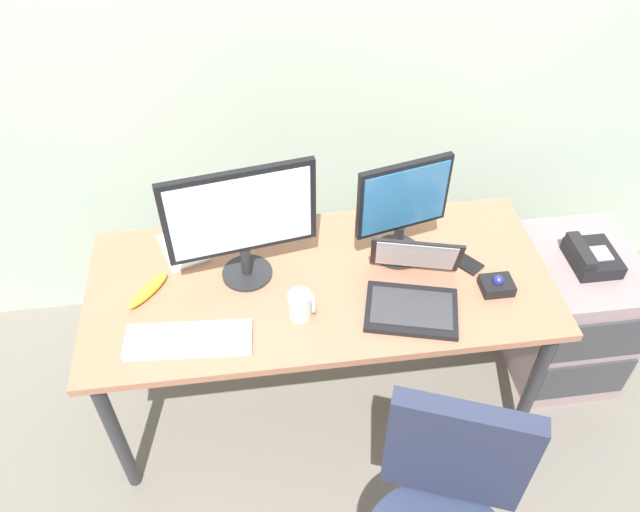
% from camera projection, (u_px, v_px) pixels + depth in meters
% --- Properties ---
extents(ground_plane, '(8.00, 8.00, 0.00)m').
position_uv_depth(ground_plane, '(320.00, 392.00, 2.74)').
color(ground_plane, slate).
extents(back_wall, '(6.00, 0.10, 2.80)m').
position_uv_depth(back_wall, '(294.00, 6.00, 2.27)').
color(back_wall, '#B4C6B0').
rests_on(back_wall, ground).
extents(desk, '(1.65, 0.73, 0.71)m').
position_uv_depth(desk, '(320.00, 294.00, 2.30)').
color(desk, '#AA6E52').
rests_on(desk, ground).
extents(file_cabinet, '(0.42, 0.53, 0.62)m').
position_uv_depth(file_cabinet, '(567.00, 312.00, 2.67)').
color(file_cabinet, gray).
rests_on(file_cabinet, ground).
extents(desk_phone, '(0.17, 0.20, 0.09)m').
position_uv_depth(desk_phone, '(591.00, 257.00, 2.42)').
color(desk_phone, black).
rests_on(desk_phone, file_cabinet).
extents(monitor_main, '(0.51, 0.18, 0.46)m').
position_uv_depth(monitor_main, '(241.00, 219.00, 2.08)').
color(monitor_main, '#262628').
rests_on(monitor_main, desk).
extents(monitor_side, '(0.34, 0.18, 0.41)m').
position_uv_depth(monitor_side, '(403.00, 206.00, 2.19)').
color(monitor_side, '#262628').
rests_on(monitor_side, desk).
extents(keyboard, '(0.42, 0.17, 0.03)m').
position_uv_depth(keyboard, '(189.00, 339.00, 2.04)').
color(keyboard, silver).
rests_on(keyboard, desk).
extents(laptop, '(0.38, 0.39, 0.22)m').
position_uv_depth(laptop, '(413.00, 290.00, 2.15)').
color(laptop, black).
rests_on(laptop, desk).
extents(trackball_mouse, '(0.11, 0.09, 0.07)m').
position_uv_depth(trackball_mouse, '(497.00, 285.00, 2.20)').
color(trackball_mouse, black).
rests_on(trackball_mouse, desk).
extents(coffee_mug, '(0.09, 0.08, 0.10)m').
position_uv_depth(coffee_mug, '(301.00, 305.00, 2.10)').
color(coffee_mug, silver).
rests_on(coffee_mug, desk).
extents(paper_notepad, '(0.21, 0.24, 0.01)m').
position_uv_depth(paper_notepad, '(183.00, 248.00, 2.36)').
color(paper_notepad, white).
rests_on(paper_notepad, desk).
extents(cell_phone, '(0.14, 0.15, 0.01)m').
position_uv_depth(cell_phone, '(463.00, 261.00, 2.31)').
color(cell_phone, black).
rests_on(cell_phone, desk).
extents(banana, '(0.15, 0.18, 0.04)m').
position_uv_depth(banana, '(148.00, 291.00, 2.18)').
color(banana, yellow).
rests_on(banana, desk).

